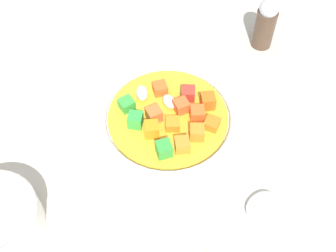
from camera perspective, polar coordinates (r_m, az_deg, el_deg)
ground_plane at (r=51.42cm, az=0.00°, el=-2.06°), size 140.00×140.00×2.00cm
soup_bowl_main at (r=48.49cm, az=0.02°, el=0.16°), size 15.41×15.41×5.87cm
spoon at (r=44.97cm, az=7.44°, el=-14.36°), size 18.54×18.03×1.09cm
pepper_shaker at (r=59.11cm, az=12.69°, el=13.03°), size 2.76×2.76×7.39cm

